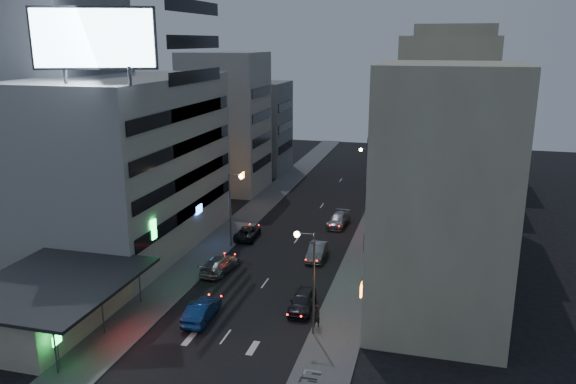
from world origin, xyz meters
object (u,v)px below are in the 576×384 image
(scooter_blue, at_px, (319,380))
(scooter_silver_b, at_px, (322,365))
(road_car_silver, at_px, (220,264))
(scooter_black_b, at_px, (318,372))
(road_car_blue, at_px, (202,311))
(parked_car_left, at_px, (248,233))
(parked_car_right_near, at_px, (302,301))
(person, at_px, (316,316))
(parked_car_right_mid, at_px, (317,251))
(parked_car_right_far, at_px, (338,220))

(scooter_blue, bearing_deg, scooter_silver_b, -18.28)
(road_car_silver, xyz_separation_m, scooter_black_b, (12.83, -15.11, -0.14))
(road_car_blue, bearing_deg, parked_car_left, -84.03)
(scooter_black_b, bearing_deg, parked_car_right_near, 19.00)
(scooter_blue, bearing_deg, parked_car_left, 3.49)
(person, bearing_deg, scooter_black_b, 63.39)
(scooter_blue, bearing_deg, parked_car_right_mid, -11.92)
(person, bearing_deg, parked_car_right_near, -96.84)
(parked_car_right_mid, height_order, scooter_black_b, parked_car_right_mid)
(road_car_silver, bearing_deg, parked_car_right_mid, -138.69)
(parked_car_left, height_order, scooter_black_b, parked_car_left)
(road_car_silver, xyz_separation_m, person, (11.26, -8.33, 0.28))
(road_car_blue, bearing_deg, scooter_silver_b, 153.61)
(parked_car_right_near, bearing_deg, scooter_silver_b, -70.59)
(parked_car_right_mid, relative_size, parked_car_right_far, 0.91)
(parked_car_right_near, xyz_separation_m, road_car_silver, (-9.51, 5.63, -0.01))
(road_car_silver, bearing_deg, scooter_blue, 135.68)
(parked_car_left, distance_m, person, 21.62)
(parked_car_left, xyz_separation_m, parked_car_right_far, (9.09, 6.97, 0.08))
(road_car_silver, xyz_separation_m, scooter_blue, (13.11, -15.99, -0.13))
(parked_car_right_mid, xyz_separation_m, scooter_silver_b, (4.62, -20.02, -0.12))
(scooter_blue, bearing_deg, person, -10.80)
(parked_car_right_mid, bearing_deg, scooter_blue, -79.51)
(parked_car_right_far, height_order, scooter_black_b, parked_car_right_far)
(parked_car_left, xyz_separation_m, person, (11.78, -18.12, 0.39))
(parked_car_left, bearing_deg, person, 120.19)
(scooter_silver_b, bearing_deg, road_car_silver, 42.00)
(parked_car_left, relative_size, parked_car_right_far, 0.94)
(parked_car_right_far, relative_size, person, 2.74)
(parked_car_right_far, distance_m, road_car_silver, 18.82)
(parked_car_right_mid, bearing_deg, parked_car_right_near, -85.87)
(parked_car_left, relative_size, scooter_black_b, 2.86)
(parked_car_right_mid, height_order, road_car_blue, road_car_blue)
(parked_car_right_far, xyz_separation_m, road_car_silver, (-8.57, -16.76, 0.03))
(parked_car_right_far, height_order, road_car_silver, road_car_silver)
(parked_car_right_mid, xyz_separation_m, person, (2.96, -14.13, 0.29))
(scooter_black_b, bearing_deg, road_car_silver, 40.07)
(scooter_black_b, bearing_deg, scooter_silver_b, -6.12)
(person, bearing_deg, parked_car_right_far, -123.53)
(parked_car_right_mid, bearing_deg, person, -80.12)
(parked_car_right_far, relative_size, road_car_blue, 1.06)
(road_car_silver, bearing_deg, scooter_black_b, 136.67)
(scooter_silver_b, bearing_deg, person, 15.50)
(scooter_silver_b, bearing_deg, parked_car_right_near, 21.36)
(parked_car_right_near, bearing_deg, road_car_silver, 147.19)
(parked_car_right_mid, height_order, scooter_silver_b, parked_car_right_mid)
(parked_car_right_far, bearing_deg, parked_car_right_mid, -87.24)
(parked_car_left, distance_m, scooter_black_b, 28.25)
(parked_car_right_near, height_order, person, person)
(road_car_blue, bearing_deg, scooter_black_b, 149.59)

